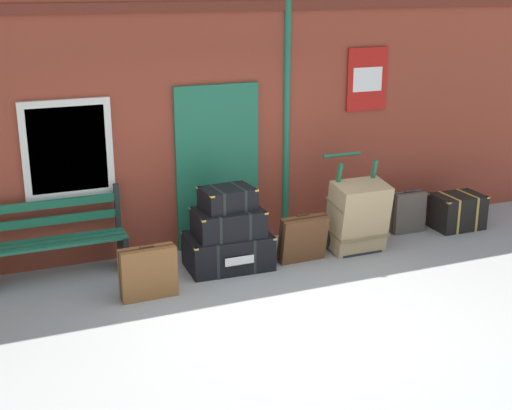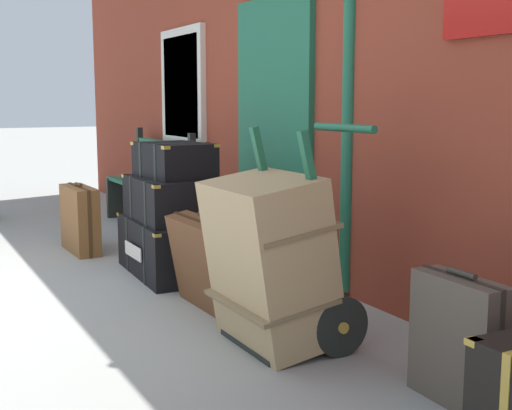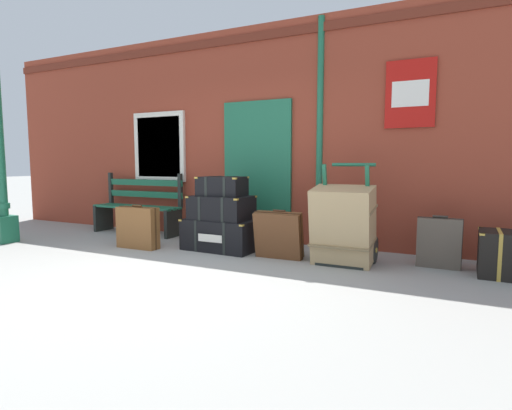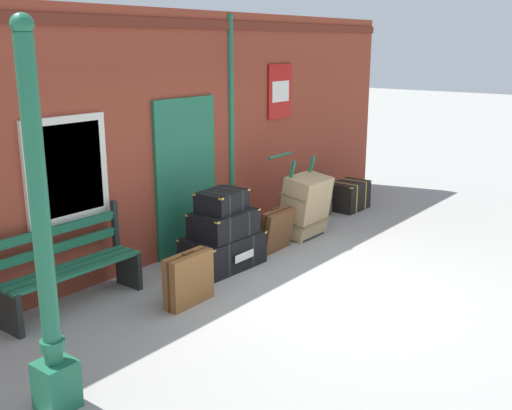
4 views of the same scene
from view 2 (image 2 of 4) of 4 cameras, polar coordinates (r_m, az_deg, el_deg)
name	(u,v)px [view 2 (image 2 of 4)]	position (r m, az deg, el deg)	size (l,w,h in m)	color
brick_facade	(289,64)	(5.48, 2.80, 11.68)	(10.40, 0.35, 3.20)	brown
platform_bench	(151,185)	(7.20, -8.72, 1.68)	(1.60, 0.43, 1.01)	#1E6647
steamer_trunk_base	(176,246)	(5.27, -6.70, -3.43)	(1.04, 0.70, 0.43)	black
steamer_trunk_middle	(172,199)	(5.20, -7.01, 0.54)	(0.83, 0.57, 0.33)	black
steamer_trunk_top	(174,160)	(5.17, -6.82, 3.74)	(0.64, 0.49, 0.27)	black
porters_trolley	(298,292)	(3.79, 3.49, -7.28)	(0.71, 0.65, 1.19)	black
large_brown_trunk	(270,261)	(3.65, 1.15, -4.68)	(0.70, 0.57, 0.94)	tan
suitcase_slate	(458,341)	(3.14, 16.54, -10.83)	(0.48, 0.17, 0.61)	#51473D
suitcase_olive	(202,262)	(4.36, -4.51, -4.79)	(0.61, 0.28, 0.61)	brown
suitcase_caramel	(80,219)	(6.15, -14.49, -1.17)	(0.63, 0.21, 0.61)	brown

